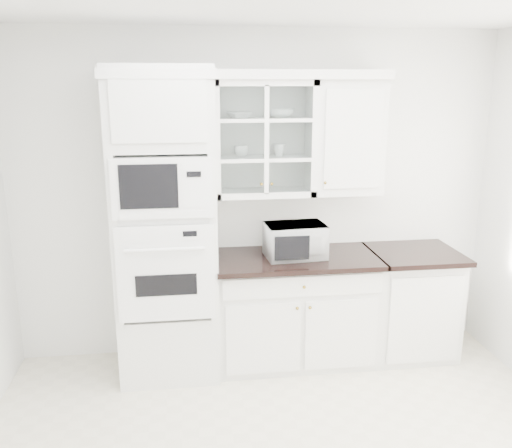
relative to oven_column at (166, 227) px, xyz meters
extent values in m
cube|color=white|center=(0.75, 0.32, 0.15)|extent=(4.00, 0.02, 2.70)
cube|color=silver|center=(0.00, 0.01, 0.00)|extent=(0.76, 0.65, 2.40)
cube|color=white|center=(0.00, -0.33, -0.26)|extent=(0.70, 0.03, 0.72)
cube|color=black|center=(0.00, -0.35, -0.34)|extent=(0.44, 0.01, 0.16)
cube|color=white|center=(0.00, -0.33, 0.37)|extent=(0.70, 0.03, 0.43)
cube|color=black|center=(-0.09, -0.35, 0.39)|extent=(0.40, 0.01, 0.31)
cube|color=silver|center=(1.03, 0.03, -0.76)|extent=(1.30, 0.60, 0.88)
cube|color=black|center=(1.03, 0.00, -0.30)|extent=(1.32, 0.67, 0.04)
cube|color=silver|center=(2.03, 0.03, -0.76)|extent=(0.70, 0.60, 0.88)
cube|color=black|center=(2.03, 0.00, -0.30)|extent=(0.72, 0.67, 0.04)
cube|color=silver|center=(0.78, 0.17, 0.65)|extent=(0.80, 0.33, 0.90)
cube|color=silver|center=(0.78, 0.17, 0.50)|extent=(0.74, 0.29, 0.02)
cube|color=silver|center=(0.78, 0.17, 0.80)|extent=(0.74, 0.29, 0.02)
cube|color=silver|center=(1.46, 0.17, 0.65)|extent=(0.55, 0.33, 0.90)
cube|color=white|center=(0.68, 0.14, 1.14)|extent=(2.14, 0.38, 0.07)
imported|color=white|center=(1.01, 0.01, -0.14)|extent=(0.49, 0.42, 0.27)
imported|color=white|center=(0.59, 0.17, 0.83)|extent=(0.24, 0.24, 0.05)
imported|color=white|center=(0.92, 0.19, 0.84)|extent=(0.27, 0.27, 0.07)
imported|color=white|center=(0.61, 0.17, 0.55)|extent=(0.13, 0.13, 0.09)
imported|color=white|center=(0.91, 0.17, 0.56)|extent=(0.13, 0.13, 0.10)
camera|label=1|loc=(0.16, -4.06, 1.08)|focal=38.00mm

